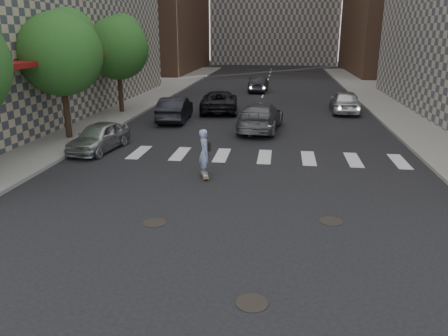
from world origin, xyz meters
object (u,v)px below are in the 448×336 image
Objects in this scene: tree_c at (119,45)px; traffic_car_b at (260,117)px; tree_b at (62,50)px; traffic_car_c at (219,101)px; traffic_car_e at (259,84)px; skateboarder at (205,153)px; silver_sedan at (99,137)px; traffic_car_d at (345,101)px; traffic_car_a at (175,109)px.

traffic_car_b is (9.95, -4.42, -3.85)m from tree_c.
traffic_car_c is (6.71, 9.46, -3.88)m from tree_b.
tree_b reaches higher than traffic_car_e.
skateboarder is 26.32m from traffic_car_e.
traffic_car_c is 11.61m from traffic_car_e.
tree_b is at bearing 25.44° from traffic_car_b.
tree_b is 1.64× the size of silver_sedan.
tree_c is at bearing 111.45° from silver_sedan.
skateboarder is at bearing -33.52° from tree_b.
silver_sedan is at bearing 42.53° from traffic_car_b.
skateboarder is at bearing 84.85° from traffic_car_b.
tree_b is at bearing 129.74° from skateboarder.
tree_c is at bearing 90.00° from tree_b.
traffic_car_b is (7.50, 5.62, 0.11)m from silver_sedan.
traffic_car_d is 12.55m from traffic_car_e.
silver_sedan is 7.96m from traffic_car_a.
traffic_car_a is 0.86× the size of traffic_car_b.
silver_sedan is at bearing 77.96° from traffic_car_e.
silver_sedan is (2.45, -10.04, -3.96)m from tree_c.
tree_b is at bearing -90.00° from tree_c.
traffic_car_b is at bearing 156.54° from traffic_car_a.
tree_b is 11.26m from traffic_car_b.
traffic_car_a is at bearing 51.89° from traffic_car_c.
silver_sedan is 0.73× the size of traffic_car_b.
traffic_car_b is 17.32m from traffic_car_e.
traffic_car_b is 1.26× the size of traffic_car_e.
skateboarder reaches higher than traffic_car_b.
traffic_car_a reaches higher than traffic_car_c.
skateboarder is (8.23, -13.45, -3.63)m from tree_c.
skateboarder is 0.41× the size of traffic_car_a.
traffic_car_b is at bearing 97.15° from traffic_car_e.
traffic_car_e is (8.93, 12.86, -3.93)m from tree_c.
tree_b is at bearing 49.80° from traffic_car_a.
traffic_car_a is (4.35, -2.31, -3.87)m from tree_c.
tree_c is 16.25m from traffic_car_d.
traffic_car_c is 1.16× the size of traffic_car_d.
skateboarder is 11.80m from traffic_car_a.
tree_c reaches higher than traffic_car_a.
skateboarder is 6.71m from silver_sedan.
tree_c is 16.14m from traffic_car_e.
traffic_car_b is 1.16× the size of traffic_car_d.
traffic_car_e is (-1.03, 17.29, -0.08)m from traffic_car_b.
silver_sedan is 0.73× the size of traffic_car_c.
traffic_car_b is at bearing 19.77° from tree_b.
traffic_car_d is (15.62, 2.25, -3.84)m from tree_c.
traffic_car_d is at bearing 8.21° from tree_c.
traffic_car_e is at bearing -80.92° from traffic_car_b.
tree_b is 1.00× the size of tree_c.
tree_c is at bearing 6.26° from traffic_car_c.
traffic_car_e is at bearing 81.94° from silver_sedan.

